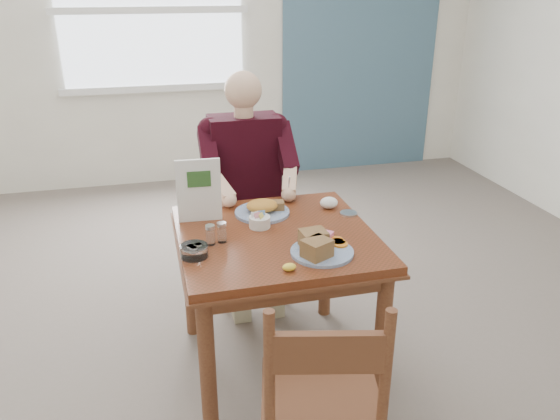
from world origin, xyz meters
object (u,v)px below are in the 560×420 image
object	(u,v)px
diner	(247,173)
far_plate	(263,209)
table	(276,254)
chair_near	(322,404)
chair_far	(245,220)
near_plate	(319,247)

from	to	relation	value
diner	far_plate	xyz separation A→B (m)	(-0.01, -0.47, -0.03)
table	chair_near	size ratio (longest dim) A/B	0.97
chair_far	near_plate	world-z (taller)	chair_far
diner	near_plate	bearing A→B (deg)	-82.22
chair_far	diner	xyz separation A→B (m)	(0.00, -0.09, 0.33)
chair_far	far_plate	bearing A→B (deg)	-90.74
table	chair_far	size ratio (longest dim) A/B	0.97
diner	near_plate	xyz separation A→B (m)	(0.13, -0.95, -0.03)
chair_far	chair_near	xyz separation A→B (m)	(-0.04, -1.63, 0.00)
chair_near	near_plate	distance (m)	0.69
chair_near	far_plate	bearing A→B (deg)	88.17
diner	chair_far	bearing A→B (deg)	90.01
chair_far	near_plate	bearing A→B (deg)	-82.88
chair_far	chair_near	size ratio (longest dim) A/B	1.00
chair_far	chair_near	world-z (taller)	same
chair_far	far_plate	xyz separation A→B (m)	(-0.01, -0.56, 0.30)
chair_far	chair_near	distance (m)	1.63
table	chair_far	xyz separation A→B (m)	(0.00, 0.80, -0.16)
table	far_plate	bearing A→B (deg)	91.70
table	diner	world-z (taller)	diner
near_plate	chair_far	bearing A→B (deg)	97.12
chair_far	chair_near	bearing A→B (deg)	-91.46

